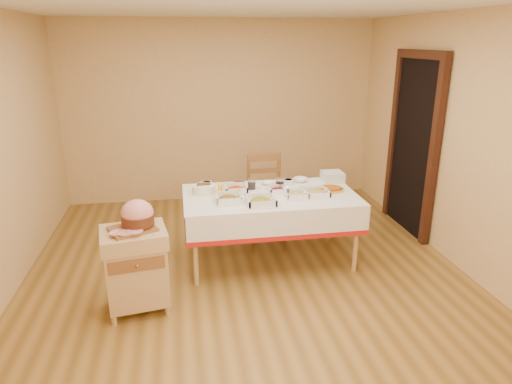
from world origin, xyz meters
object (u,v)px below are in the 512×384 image
dining_table (270,208)px  dining_chair (266,195)px  ham_on_board (137,217)px  brass_platter (329,189)px  butcher_cart (136,265)px  bread_basket (204,189)px  mustard_bottle (220,190)px  preserve_jar_right (280,184)px  preserve_jar_left (252,185)px  plate_stack (332,177)px

dining_table → dining_chair: dining_chair is taller
ham_on_board → brass_platter: size_ratio=1.21×
butcher_cart → bread_basket: 1.19m
ham_on_board → mustard_bottle: size_ratio=2.44×
preserve_jar_right → brass_platter: (0.51, -0.16, -0.04)m
mustard_bottle → preserve_jar_right: bearing=12.0°
butcher_cart → ham_on_board: (0.04, 0.03, 0.44)m
dining_table → preserve_jar_left: (-0.16, 0.21, 0.21)m
butcher_cart → mustard_bottle: bearing=44.1°
dining_table → preserve_jar_left: bearing=128.4°
plate_stack → brass_platter: (-0.15, -0.33, -0.04)m
ham_on_board → preserve_jar_right: (1.45, 0.91, -0.07)m
dining_table → plate_stack: bearing=22.7°
dining_table → dining_chair: size_ratio=1.83×
preserve_jar_right → plate_stack: bearing=14.3°
preserve_jar_left → preserve_jar_right: preserve_jar_right is taller
butcher_cart → plate_stack: 2.44m
preserve_jar_left → preserve_jar_right: size_ratio=0.93×
preserve_jar_right → ham_on_board: bearing=-147.9°
dining_chair → preserve_jar_left: bearing=-117.2°
brass_platter → preserve_jar_left: bearing=166.0°
preserve_jar_left → dining_table: bearing=-51.6°
dining_table → ham_on_board: ham_on_board is taller
butcher_cart → mustard_bottle: 1.21m
dining_chair → ham_on_board: (-1.40, -1.44, 0.37)m
bread_basket → preserve_jar_right: bearing=1.0°
butcher_cart → mustard_bottle: (0.82, 0.80, 0.39)m
mustard_bottle → plate_stack: 1.36m
dining_chair → butcher_cart: bearing=-134.3°
preserve_jar_left → dining_chair: bearing=62.8°
bread_basket → preserve_jar_left: bearing=6.3°
butcher_cart → brass_platter: bearing=21.3°
butcher_cart → ham_on_board: ham_on_board is taller
butcher_cart → brass_platter: brass_platter is taller
brass_platter → plate_stack: bearing=65.6°
preserve_jar_left → preserve_jar_right: 0.31m
bread_basket → brass_platter: (1.34, -0.14, -0.03)m
dining_chair → preserve_jar_right: (0.05, -0.53, 0.30)m
mustard_bottle → ham_on_board: bearing=-135.6°
dining_chair → brass_platter: (0.56, -0.69, 0.27)m
preserve_jar_left → bread_basket: (-0.52, -0.06, -0.00)m
mustard_bottle → bread_basket: (-0.16, 0.13, -0.03)m
preserve_jar_left → butcher_cart: bearing=-140.4°
butcher_cart → brass_platter: 2.17m
dining_chair → plate_stack: bearing=-27.3°
dining_chair → preserve_jar_left: (-0.25, -0.49, 0.30)m
preserve_jar_left → plate_stack: 0.97m
dining_chair → ham_on_board: bearing=-134.1°
ham_on_board → preserve_jar_right: size_ratio=3.19×
dining_table → brass_platter: 0.67m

